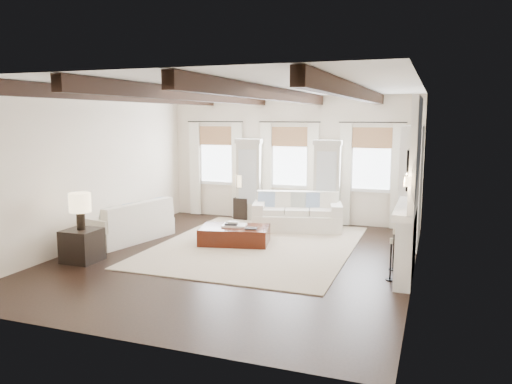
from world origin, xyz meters
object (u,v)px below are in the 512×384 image
(side_table_back, at_px, (243,208))
(sofa_back, at_px, (297,215))
(ottoman, at_px, (235,235))
(sofa_left, at_px, (130,225))
(side_table_front, at_px, (82,245))

(side_table_back, bearing_deg, sofa_back, -22.80)
(sofa_back, xyz_separation_m, side_table_back, (-1.68, 0.71, -0.07))
(ottoman, bearing_deg, sofa_left, 179.67)
(sofa_left, bearing_deg, side_table_front, -87.40)
(ottoman, bearing_deg, side_table_front, -147.55)
(sofa_left, height_order, ottoman, sofa_left)
(sofa_left, distance_m, ottoman, 2.32)
(ottoman, distance_m, side_table_front, 3.07)
(sofa_left, distance_m, side_table_back, 3.31)
(sofa_left, height_order, side_table_back, sofa_left)
(side_table_front, bearing_deg, ottoman, 44.58)
(ottoman, xyz_separation_m, side_table_back, (-0.80, 2.50, 0.10))
(side_table_back, bearing_deg, ottoman, -72.15)
(sofa_left, bearing_deg, sofa_back, 35.72)
(sofa_back, bearing_deg, side_table_back, 157.20)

